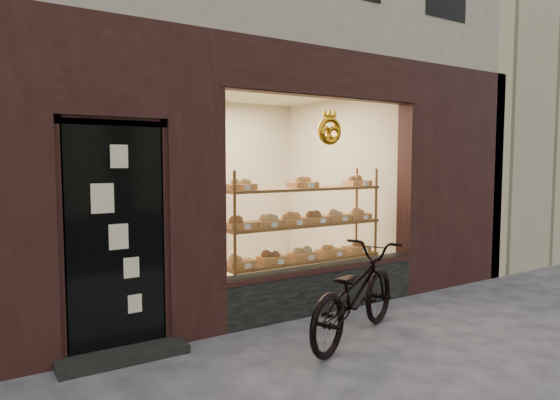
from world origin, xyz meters
TOP-DOWN VIEW (x-y plane):
  - ground at (0.00, 0.00)m, footprint 90.00×90.00m
  - neighbor_right at (9.60, 5.50)m, footprint 12.00×7.00m
  - display_shelf at (0.45, 2.55)m, footprint 2.20×0.45m
  - bicycle at (0.12, 1.18)m, footprint 1.89×1.30m

SIDE VIEW (x-z plane):
  - ground at x=0.00m, z-range 0.00..0.00m
  - bicycle at x=0.12m, z-range 0.00..0.94m
  - display_shelf at x=0.45m, z-range 0.00..1.70m
  - neighbor_right at x=9.60m, z-range 0.00..9.00m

